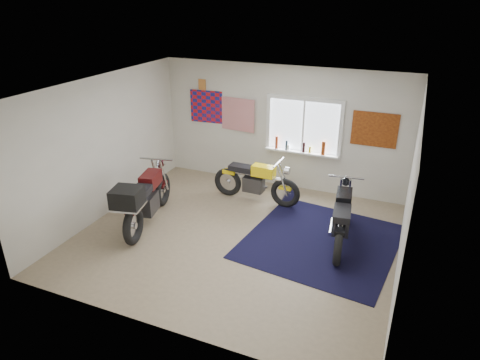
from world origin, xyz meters
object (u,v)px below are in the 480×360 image
at_px(yellow_triumph, 255,182).
at_px(black_chrome_bike, 341,219).
at_px(maroon_tourer, 144,199).
at_px(navy_rug, 321,241).

relative_size(yellow_triumph, black_chrome_bike, 0.95).
bearing_deg(yellow_triumph, maroon_tourer, -127.42).
distance_m(navy_rug, yellow_triumph, 2.02).
bearing_deg(maroon_tourer, navy_rug, -89.39).
relative_size(navy_rug, yellow_triumph, 1.34).
height_order(navy_rug, black_chrome_bike, black_chrome_bike).
bearing_deg(navy_rug, maroon_tourer, -166.69).
xyz_separation_m(navy_rug, yellow_triumph, (-1.66, 1.07, 0.42)).
height_order(navy_rug, yellow_triumph, yellow_triumph).
height_order(black_chrome_bike, maroon_tourer, maroon_tourer).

